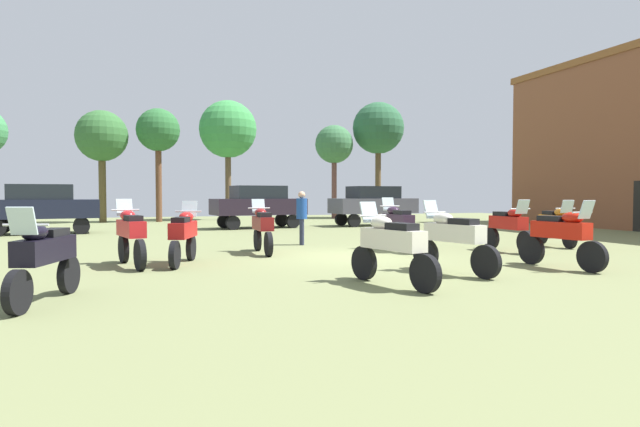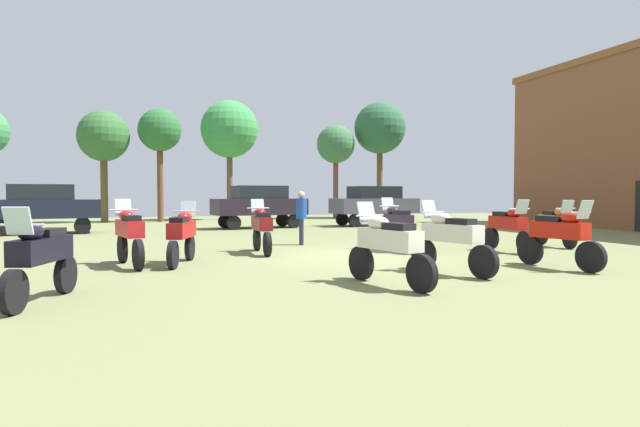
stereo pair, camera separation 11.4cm
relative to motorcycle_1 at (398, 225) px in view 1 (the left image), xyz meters
The scene contains 20 objects.
ground_plane 2.14m from the motorcycle_1, 153.21° to the right, with size 44.00×52.00×0.02m.
motorcycle_1 is the anchor object (origin of this frame).
motorcycle_2 3.09m from the motorcycle_1, 23.10° to the right, with size 0.62×2.17×1.47m.
motorcycle_3 3.85m from the motorcycle_1, behind, with size 0.62×2.15×1.48m.
motorcycle_4 4.44m from the motorcycle_1, 101.86° to the right, with size 0.81×2.19×1.49m.
motorcycle_5 7.25m from the motorcycle_1, behind, with size 0.77×2.20×1.51m.
motorcycle_6 6.13m from the motorcycle_1, 168.77° to the right, with size 0.84×2.11×1.45m.
motorcycle_7 9.68m from the motorcycle_1, 148.55° to the right, with size 0.81×2.12×1.45m.
motorcycle_8 4.75m from the motorcycle_1, 68.51° to the right, with size 0.69×2.17×1.49m.
motorcycle_9 5.92m from the motorcycle_1, 117.43° to the right, with size 0.80×2.21×1.48m.
motorcycle_10 5.21m from the motorcycle_1, ahead, with size 0.69×2.12×1.44m.
car_1 11.92m from the motorcycle_1, 69.53° to the left, with size 4.45×2.20×2.00m.
car_2 11.19m from the motorcycle_1, 99.17° to the left, with size 4.51×2.38×2.00m.
car_3 14.82m from the motorcycle_1, 137.02° to the left, with size 4.46×2.24×2.00m.
person_1 3.26m from the motorcycle_1, 131.10° to the left, with size 0.41×0.41×1.70m.
tree_1 19.88m from the motorcycle_1, 108.43° to the left, with size 2.46×2.46×6.52m.
tree_2 21.09m from the motorcycle_1, 116.26° to the left, with size 2.85×2.85×6.30m.
tree_5 20.25m from the motorcycle_1, 95.70° to the left, with size 3.54×3.54×7.40m.
tree_6 20.17m from the motorcycle_1, 75.64° to the left, with size 2.49×2.49×6.10m.
tree_7 21.35m from the motorcycle_1, 67.22° to the left, with size 3.44×3.44×7.74m.
Camera 1 is at (-5.03, -12.82, 1.64)m, focal length 29.89 mm.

